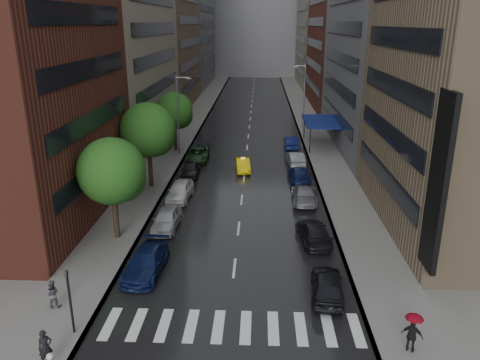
# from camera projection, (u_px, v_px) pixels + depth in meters

# --- Properties ---
(ground) EXTENTS (220.00, 220.00, 0.00)m
(ground) POSITION_uv_depth(u_px,v_px,m) (231.00, 304.00, 25.74)
(ground) COLOR gray
(ground) RESTS_ON ground
(road) EXTENTS (14.00, 140.00, 0.01)m
(road) POSITION_uv_depth(u_px,v_px,m) (250.00, 121.00, 73.06)
(road) COLOR black
(road) RESTS_ON ground
(sidewalk_left) EXTENTS (4.00, 140.00, 0.15)m
(sidewalk_left) POSITION_uv_depth(u_px,v_px,m) (193.00, 121.00, 73.39)
(sidewalk_left) COLOR gray
(sidewalk_left) RESTS_ON ground
(sidewalk_right) EXTENTS (4.00, 140.00, 0.15)m
(sidewalk_right) POSITION_uv_depth(u_px,v_px,m) (308.00, 121.00, 72.68)
(sidewalk_right) COLOR gray
(sidewalk_right) RESTS_ON ground
(crosswalk) EXTENTS (13.15, 2.80, 0.01)m
(crosswalk) POSITION_uv_depth(u_px,v_px,m) (232.00, 327.00, 23.84)
(crosswalk) COLOR silver
(crosswalk) RESTS_ON ground
(buildings_left) EXTENTS (8.00, 108.00, 38.00)m
(buildings_left) POSITION_uv_depth(u_px,v_px,m) (161.00, 14.00, 76.84)
(buildings_left) COLOR maroon
(buildings_left) RESTS_ON ground
(buildings_right) EXTENTS (8.05, 109.10, 36.00)m
(buildings_right) POSITION_uv_depth(u_px,v_px,m) (346.00, 20.00, 73.98)
(buildings_right) COLOR #937A5B
(buildings_right) RESTS_ON ground
(building_far) EXTENTS (40.00, 14.00, 32.00)m
(building_far) POSITION_uv_depth(u_px,v_px,m) (256.00, 17.00, 132.28)
(building_far) COLOR slate
(building_far) RESTS_ON ground
(tree_near) EXTENTS (4.65, 4.65, 7.41)m
(tree_near) POSITION_uv_depth(u_px,v_px,m) (112.00, 171.00, 31.94)
(tree_near) COLOR #382619
(tree_near) RESTS_ON ground
(tree_mid) EXTENTS (5.01, 5.01, 7.99)m
(tree_mid) POSITION_uv_depth(u_px,v_px,m) (148.00, 130.00, 42.22)
(tree_mid) COLOR #382619
(tree_mid) RESTS_ON ground
(tree_far) EXTENTS (4.41, 4.41, 7.03)m
(tree_far) POSITION_uv_depth(u_px,v_px,m) (174.00, 111.00, 55.03)
(tree_far) COLOR #382619
(tree_far) RESTS_ON ground
(taxi) EXTENTS (1.76, 4.08, 1.31)m
(taxi) POSITION_uv_depth(u_px,v_px,m) (243.00, 165.00, 48.65)
(taxi) COLOR yellow
(taxi) RESTS_ON ground
(parked_cars_left) EXTENTS (2.56, 35.80, 1.58)m
(parked_cars_left) POSITION_uv_depth(u_px,v_px,m) (184.00, 182.00, 43.02)
(parked_cars_left) COLOR #0E1842
(parked_cars_left) RESTS_ON ground
(parked_cars_right) EXTENTS (2.45, 37.47, 1.51)m
(parked_cars_right) POSITION_uv_depth(u_px,v_px,m) (303.00, 188.00, 41.63)
(parked_cars_right) COLOR black
(parked_cars_right) RESTS_ON ground
(ped_bag_walker) EXTENTS (0.74, 0.71, 1.71)m
(ped_bag_walker) POSITION_uv_depth(u_px,v_px,m) (46.00, 348.00, 20.82)
(ped_bag_walker) COLOR black
(ped_bag_walker) RESTS_ON sidewalk_left
(ped_black_umbrella) EXTENTS (0.96, 0.98, 2.09)m
(ped_black_umbrella) POSITION_uv_depth(u_px,v_px,m) (51.00, 287.00, 24.85)
(ped_black_umbrella) COLOR #535258
(ped_black_umbrella) RESTS_ON sidewalk_left
(ped_red_umbrella) EXTENTS (1.06, 0.82, 2.01)m
(ped_red_umbrella) POSITION_uv_depth(u_px,v_px,m) (413.00, 330.00, 21.51)
(ped_red_umbrella) COLOR black
(ped_red_umbrella) RESTS_ON sidewalk_right
(traffic_light) EXTENTS (0.18, 0.15, 3.45)m
(traffic_light) POSITION_uv_depth(u_px,v_px,m) (70.00, 296.00, 22.55)
(traffic_light) COLOR black
(traffic_light) RESTS_ON sidewalk_left
(street_lamp_left) EXTENTS (1.74, 0.22, 9.00)m
(street_lamp_left) POSITION_uv_depth(u_px,v_px,m) (178.00, 114.00, 52.87)
(street_lamp_left) COLOR gray
(street_lamp_left) RESTS_ON sidewalk_left
(street_lamp_right) EXTENTS (1.74, 0.22, 9.00)m
(street_lamp_right) POSITION_uv_depth(u_px,v_px,m) (304.00, 95.00, 66.45)
(street_lamp_right) COLOR gray
(street_lamp_right) RESTS_ON sidewalk_right
(awning) EXTENTS (4.00, 8.00, 3.12)m
(awning) POSITION_uv_depth(u_px,v_px,m) (320.00, 122.00, 57.50)
(awning) COLOR navy
(awning) RESTS_ON sidewalk_right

